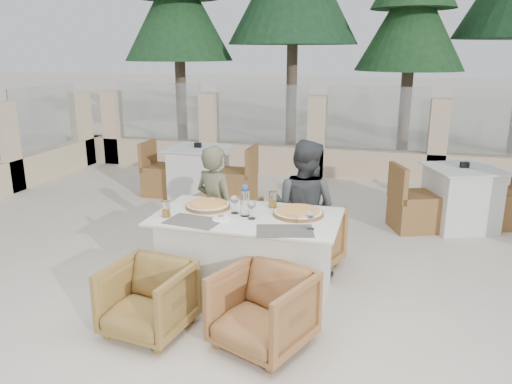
% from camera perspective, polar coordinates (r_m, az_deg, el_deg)
% --- Properties ---
extents(ground, '(80.00, 80.00, 0.00)m').
position_cam_1_polar(ground, '(4.58, -2.48, -12.13)').
color(ground, beige).
rests_on(ground, ground).
extents(sand_patch, '(30.00, 16.00, 0.01)m').
position_cam_1_polar(sand_patch, '(18.02, 11.27, 8.74)').
color(sand_patch, beige).
rests_on(sand_patch, ground).
extents(perimeter_wall_far, '(10.00, 0.34, 1.60)m').
position_cam_1_polar(perimeter_wall_far, '(8.84, 6.98, 6.99)').
color(perimeter_wall_far, beige).
rests_on(perimeter_wall_far, ground).
extents(pine_far_left, '(2.42, 2.42, 5.50)m').
position_cam_1_polar(pine_far_left, '(11.85, -8.88, 18.61)').
color(pine_far_left, '#1F4823').
rests_on(pine_far_left, ground).
extents(pine_centre, '(2.20, 2.20, 5.00)m').
position_cam_1_polar(pine_centre, '(11.05, 17.30, 17.02)').
color(pine_centre, '#1F4A23').
rests_on(pine_centre, ground).
extents(dining_table, '(1.60, 0.90, 0.77)m').
position_cam_1_polar(dining_table, '(4.46, -1.02, -7.40)').
color(dining_table, silver).
rests_on(dining_table, ground).
extents(placemat_near_left, '(0.49, 0.36, 0.00)m').
position_cam_1_polar(placemat_near_left, '(4.21, -7.16, -3.33)').
color(placemat_near_left, '#5B564E').
rests_on(placemat_near_left, dining_table).
extents(placemat_near_right, '(0.51, 0.40, 0.00)m').
position_cam_1_polar(placemat_near_right, '(3.97, 3.30, -4.45)').
color(placemat_near_right, '#514D45').
rests_on(placemat_near_right, dining_table).
extents(pizza_left, '(0.49, 0.49, 0.05)m').
position_cam_1_polar(pizza_left, '(4.55, -5.51, -1.48)').
color(pizza_left, orange).
rests_on(pizza_left, dining_table).
extents(pizza_right, '(0.52, 0.52, 0.06)m').
position_cam_1_polar(pizza_right, '(4.35, 4.84, -2.27)').
color(pizza_right, '#C9611B').
rests_on(pizza_right, dining_table).
extents(water_bottle, '(0.10, 0.10, 0.27)m').
position_cam_1_polar(water_bottle, '(4.28, -1.27, -1.00)').
color(water_bottle, '#A1C0D4').
rests_on(water_bottle, dining_table).
extents(wine_glass_centre, '(0.10, 0.10, 0.18)m').
position_cam_1_polar(wine_glass_centre, '(4.36, -2.45, -1.30)').
color(wine_glass_centre, silver).
rests_on(wine_glass_centre, dining_table).
extents(wine_glass_near, '(0.09, 0.09, 0.18)m').
position_cam_1_polar(wine_glass_near, '(4.21, -0.50, -1.90)').
color(wine_glass_near, silver).
rests_on(wine_glass_near, dining_table).
extents(wine_glass_corner, '(0.08, 0.08, 0.18)m').
position_cam_1_polar(wine_glass_corner, '(3.99, 6.25, -3.03)').
color(wine_glass_corner, white).
rests_on(wine_glass_corner, dining_table).
extents(beer_glass_left, '(0.09, 0.09, 0.14)m').
position_cam_1_polar(beer_glass_left, '(4.34, -10.25, -1.91)').
color(beer_glass_left, orange).
rests_on(beer_glass_left, dining_table).
extents(beer_glass_right, '(0.08, 0.08, 0.15)m').
position_cam_1_polar(beer_glass_right, '(4.53, 1.92, -0.85)').
color(beer_glass_right, gold).
rests_on(beer_glass_right, dining_table).
extents(olive_dish, '(0.12, 0.12, 0.04)m').
position_cam_1_polar(olive_dish, '(4.22, -4.04, -2.92)').
color(olive_dish, white).
rests_on(olive_dish, dining_table).
extents(armchair_far_left, '(0.86, 0.88, 0.66)m').
position_cam_1_polar(armchair_far_left, '(5.35, -4.21, -4.05)').
color(armchair_far_left, olive).
rests_on(armchair_far_left, ground).
extents(armchair_far_right, '(0.92, 0.94, 0.66)m').
position_cam_1_polar(armchair_far_right, '(5.06, 5.07, -5.22)').
color(armchair_far_right, olive).
rests_on(armchair_far_right, ground).
extents(armchair_near_left, '(0.68, 0.70, 0.56)m').
position_cam_1_polar(armchair_near_left, '(4.06, -12.25, -11.88)').
color(armchair_near_left, olive).
rests_on(armchair_near_left, ground).
extents(armchair_near_right, '(0.84, 0.85, 0.60)m').
position_cam_1_polar(armchair_near_right, '(3.79, 0.79, -13.31)').
color(armchair_near_right, '#9A6638').
rests_on(armchair_near_right, ground).
extents(diner_left, '(0.55, 0.47, 1.29)m').
position_cam_1_polar(diner_left, '(4.91, -4.63, -2.03)').
color(diner_left, '#575840').
rests_on(diner_left, ground).
extents(diner_right, '(0.77, 0.67, 1.35)m').
position_cam_1_polar(diner_right, '(4.84, 5.49, -1.91)').
color(diner_right, '#3C4042').
rests_on(diner_right, ground).
extents(bg_table_a, '(1.65, 0.84, 0.77)m').
position_cam_1_polar(bg_table_a, '(7.51, -6.57, 2.20)').
color(bg_table_a, silver).
rests_on(bg_table_a, ground).
extents(bg_table_b, '(1.83, 1.37, 0.77)m').
position_cam_1_polar(bg_table_b, '(6.69, 22.35, -0.62)').
color(bg_table_b, silver).
rests_on(bg_table_b, ground).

